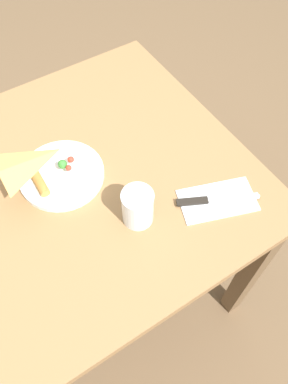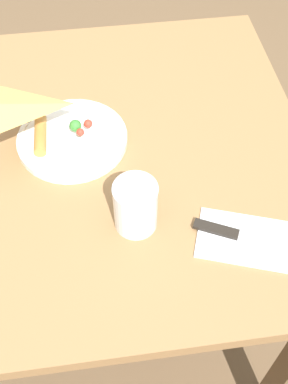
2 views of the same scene
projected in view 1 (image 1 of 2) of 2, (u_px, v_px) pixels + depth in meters
The scene contains 6 objects.
ground_plane at pixel (93, 287), 1.60m from camera, with size 6.00×6.00×0.00m, color brown.
dining_table at pixel (67, 211), 1.06m from camera, with size 0.99×0.84×0.76m.
plate_pizza at pixel (62, 173), 0.97m from camera, with size 0.22×0.22×0.06m.
milk_glass at pixel (138, 208), 0.88m from camera, with size 0.08×0.08×0.10m.
napkin_folded at pixel (217, 200), 0.94m from camera, with size 0.21×0.16×0.00m.
butter_knife at pixel (213, 200), 0.94m from camera, with size 0.20×0.11×0.01m.
Camera 1 is at (-0.10, -0.57, 1.56)m, focal length 35.00 mm.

